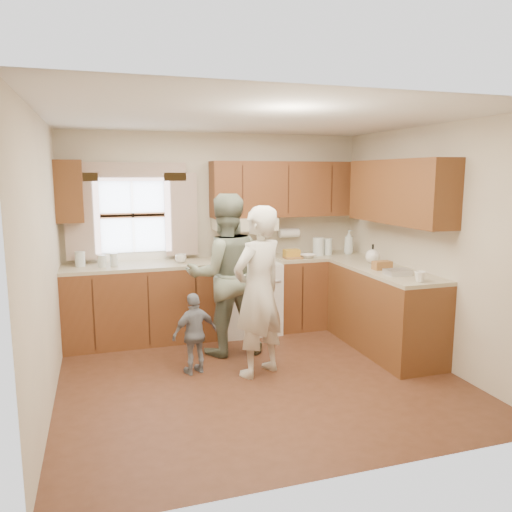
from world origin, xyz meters
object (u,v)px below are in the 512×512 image
object	(u,v)px
stove	(247,296)
woman_right	(225,275)
woman_left	(258,292)
child	(195,333)

from	to	relation	value
stove	woman_right	distance (m)	0.90
woman_right	woman_left	bearing A→B (deg)	103.49
woman_left	child	bearing A→B (deg)	-46.63
woman_left	woman_right	bearing A→B (deg)	-104.46
woman_right	child	bearing A→B (deg)	48.55
stove	woman_right	bearing A→B (deg)	-123.77
woman_left	woman_right	world-z (taller)	woman_right
woman_left	child	size ratio (longest dim) A/B	2.05
woman_left	woman_right	size ratio (longest dim) A/B	0.95
woman_right	child	distance (m)	0.81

